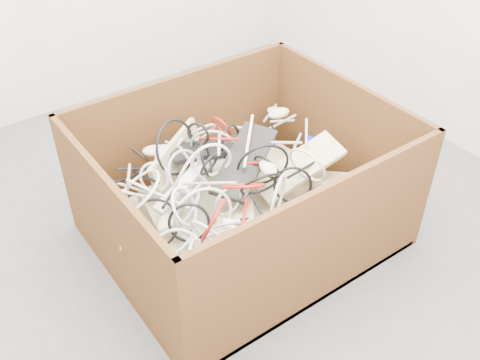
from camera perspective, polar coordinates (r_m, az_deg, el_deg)
ground at (r=2.54m, az=-2.51°, el=-5.64°), size 3.00×3.00×0.00m
cardboard_box at (r=2.43m, az=-0.04°, el=-3.15°), size 1.20×1.00×0.61m
keyboard_pile at (r=2.37m, az=0.73°, el=-0.57°), size 1.17×0.88×0.40m
mice_scatter at (r=2.33m, az=1.60°, el=1.46°), size 0.95×0.78×0.20m
power_strip_left at (r=2.25m, az=-6.09°, el=-0.86°), size 0.28×0.13×0.12m
power_strip_right at (r=2.07m, az=1.68°, el=-5.20°), size 0.24×0.19×0.08m
vga_plug at (r=2.53m, az=7.26°, el=4.09°), size 0.06×0.06×0.03m
cable_tangle at (r=2.19m, az=-3.87°, el=-0.65°), size 1.09×0.81×0.40m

